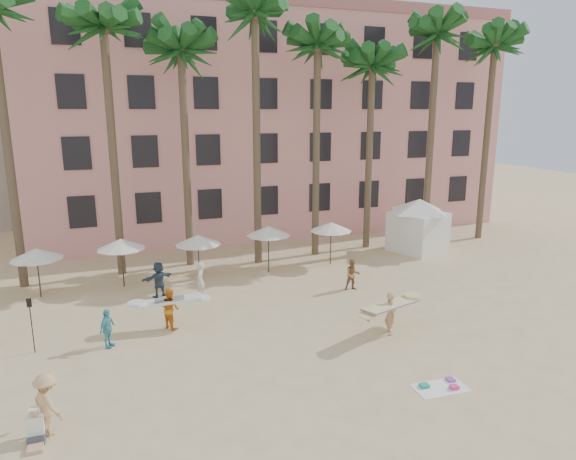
# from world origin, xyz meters

# --- Properties ---
(ground) EXTENTS (120.00, 120.00, 0.00)m
(ground) POSITION_xyz_m (0.00, 0.00, 0.00)
(ground) COLOR #D1B789
(ground) RESTS_ON ground
(pink_hotel) EXTENTS (35.00, 14.00, 16.00)m
(pink_hotel) POSITION_xyz_m (7.00, 26.00, 8.00)
(pink_hotel) COLOR #E09288
(pink_hotel) RESTS_ON ground
(palm_row) EXTENTS (44.40, 5.40, 16.30)m
(palm_row) POSITION_xyz_m (0.51, 15.00, 12.97)
(palm_row) COLOR brown
(palm_row) RESTS_ON ground
(umbrella_row) EXTENTS (22.50, 2.70, 2.73)m
(umbrella_row) POSITION_xyz_m (-3.00, 12.50, 2.33)
(umbrella_row) COLOR #332B23
(umbrella_row) RESTS_ON ground
(cabana) EXTENTS (5.75, 5.75, 3.50)m
(cabana) POSITION_xyz_m (13.68, 13.40, 2.07)
(cabana) COLOR silver
(cabana) RESTS_ON ground
(beach_towel) EXTENTS (1.84, 1.08, 0.14)m
(beach_towel) POSITION_xyz_m (4.62, -1.68, 0.03)
(beach_towel) COLOR white
(beach_towel) RESTS_ON ground
(carrier_yellow) EXTENTS (3.21, 2.03, 1.83)m
(carrier_yellow) POSITION_xyz_m (5.22, 2.67, 1.03)
(carrier_yellow) COLOR tan
(carrier_yellow) RESTS_ON ground
(carrier_white) EXTENTS (2.79, 1.08, 1.76)m
(carrier_white) POSITION_xyz_m (-3.34, 6.40, 0.94)
(carrier_white) COLOR orange
(carrier_white) RESTS_ON ground
(beachgoers) EXTENTS (17.49, 11.67, 1.89)m
(beachgoers) POSITION_xyz_m (-4.48, 6.29, 0.90)
(beachgoers) COLOR tan
(beachgoers) RESTS_ON ground
(paddle) EXTENTS (0.18, 0.04, 2.23)m
(paddle) POSITION_xyz_m (-8.61, 5.81, 1.41)
(paddle) COLOR black
(paddle) RESTS_ON ground
(seated_man) EXTENTS (0.46, 0.80, 1.04)m
(seated_man) POSITION_xyz_m (-7.94, -0.30, 0.36)
(seated_man) COLOR #3F3F4C
(seated_man) RESTS_ON ground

